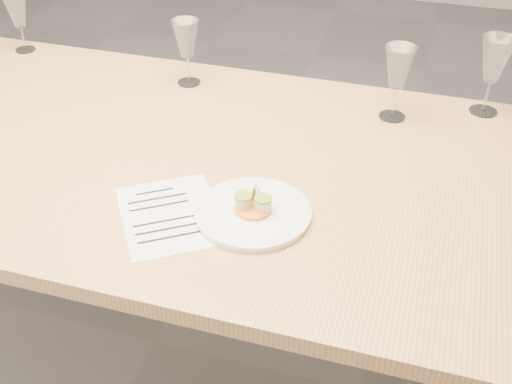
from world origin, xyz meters
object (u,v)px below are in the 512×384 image
(wine_glass_0, at_px, (17,12))
(wine_glass_2, at_px, (399,69))
(recipe_sheet, at_px, (171,215))
(wine_glass_3, at_px, (495,61))
(dining_table, at_px, (131,165))
(dinner_plate, at_px, (253,212))
(wine_glass_1, at_px, (186,40))

(wine_glass_0, height_order, wine_glass_2, wine_glass_2)
(recipe_sheet, bearing_deg, wine_glass_2, 20.77)
(wine_glass_0, xyz_separation_m, wine_glass_3, (1.44, 0.00, 0.02))
(recipe_sheet, distance_m, wine_glass_3, 0.94)
(recipe_sheet, bearing_deg, dining_table, 98.23)
(dining_table, distance_m, wine_glass_2, 0.74)
(wine_glass_0, distance_m, wine_glass_2, 1.21)
(wine_glass_3, bearing_deg, dinner_plate, -126.65)
(dining_table, bearing_deg, wine_glass_1, 86.37)
(wine_glass_2, bearing_deg, recipe_sheet, -125.09)
(wine_glass_1, height_order, wine_glass_2, wine_glass_2)
(recipe_sheet, distance_m, wine_glass_0, 1.05)
(recipe_sheet, height_order, wine_glass_2, wine_glass_2)
(wine_glass_0, distance_m, wine_glass_3, 1.44)
(dining_table, distance_m, wine_glass_1, 0.42)
(dining_table, bearing_deg, recipe_sheet, -47.63)
(recipe_sheet, bearing_deg, wine_glass_3, 12.46)
(wine_glass_1, bearing_deg, wine_glass_2, -3.00)
(recipe_sheet, xyz_separation_m, wine_glass_3, (0.64, 0.68, 0.15))
(recipe_sheet, height_order, wine_glass_3, wine_glass_3)
(wine_glass_2, distance_m, wine_glass_3, 0.26)
(wine_glass_1, relative_size, wine_glass_2, 0.95)
(wine_glass_1, xyz_separation_m, wine_glass_3, (0.84, 0.07, 0.02))
(dining_table, distance_m, recipe_sheet, 0.34)
(wine_glass_3, bearing_deg, wine_glass_0, -179.85)
(wine_glass_0, xyz_separation_m, wine_glass_1, (0.60, -0.07, 0.01))
(recipe_sheet, relative_size, wine_glass_2, 1.66)
(wine_glass_2, bearing_deg, wine_glass_0, 175.31)
(dining_table, height_order, recipe_sheet, recipe_sheet)
(dining_table, bearing_deg, wine_glass_3, 26.66)
(wine_glass_2, bearing_deg, wine_glass_3, 23.43)
(wine_glass_1, bearing_deg, wine_glass_3, 4.82)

